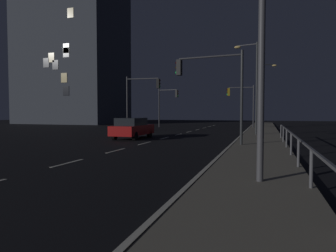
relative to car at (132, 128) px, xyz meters
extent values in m
plane|color=black|center=(2.14, -2.29, -0.82)|extent=(112.00, 112.00, 0.00)
cube|color=gray|center=(9.25, -2.29, -0.75)|extent=(2.98, 77.00, 0.14)
cube|color=silver|center=(2.14, -10.79, -0.82)|extent=(0.14, 2.00, 0.01)
cube|color=silver|center=(2.14, -6.79, -0.82)|extent=(0.14, 2.00, 0.01)
cube|color=silver|center=(2.14, -2.79, -0.82)|extent=(0.14, 2.00, 0.01)
cube|color=silver|center=(2.14, 1.21, -0.82)|extent=(0.14, 2.00, 0.01)
cube|color=silver|center=(2.14, 5.21, -0.82)|extent=(0.14, 2.00, 0.01)
cube|color=silver|center=(2.14, 9.21, -0.82)|extent=(0.14, 2.00, 0.01)
cube|color=silver|center=(2.14, 13.21, -0.82)|extent=(0.14, 2.00, 0.01)
cube|color=silver|center=(2.14, 17.21, -0.82)|extent=(0.14, 2.00, 0.01)
cube|color=silver|center=(2.14, 21.21, -0.82)|extent=(0.14, 2.00, 0.01)
cube|color=silver|center=(2.14, 25.21, -0.82)|extent=(0.14, 2.00, 0.01)
cube|color=silver|center=(7.51, 2.71, -0.82)|extent=(0.14, 53.00, 0.01)
cube|color=#B71414|center=(0.00, 0.07, -0.15)|extent=(1.82, 4.40, 0.70)
cube|color=#1E2328|center=(0.00, -0.18, 0.47)|extent=(1.60, 2.46, 0.55)
cylinder|color=black|center=(-0.80, 1.47, -0.50)|extent=(0.22, 0.64, 0.64)
cylinder|color=black|center=(0.80, 1.47, -0.50)|extent=(0.22, 0.64, 0.64)
cylinder|color=black|center=(-0.80, -1.34, -0.50)|extent=(0.22, 0.64, 0.64)
cylinder|color=black|center=(0.80, -1.34, -0.50)|extent=(0.22, 0.64, 0.64)
cylinder|color=#38383D|center=(8.12, 17.29, 1.87)|extent=(0.16, 0.16, 5.11)
cylinder|color=#4C4C51|center=(6.65, 17.16, 4.18)|extent=(2.95, 0.36, 0.11)
cube|color=olive|center=(5.18, 17.04, 3.65)|extent=(0.31, 0.36, 0.95)
sphere|color=black|center=(5.03, 17.02, 3.95)|extent=(0.20, 0.20, 0.20)
sphere|color=black|center=(5.03, 17.02, 3.65)|extent=(0.20, 0.20, 0.20)
sphere|color=#19D84C|center=(5.03, 17.02, 3.35)|extent=(0.20, 0.20, 0.20)
cylinder|color=#38383D|center=(-3.93, 17.17, 1.75)|extent=(0.16, 0.16, 5.15)
cylinder|color=#4C4C51|center=(-2.68, 17.03, 4.08)|extent=(2.51, 0.38, 0.11)
cube|color=black|center=(-1.43, 16.90, 3.55)|extent=(0.32, 0.37, 0.95)
sphere|color=black|center=(-1.28, 16.88, 3.85)|extent=(0.20, 0.20, 0.20)
sphere|color=black|center=(-1.28, 16.88, 3.55)|extent=(0.20, 0.20, 0.20)
sphere|color=#19D84C|center=(-1.28, 16.88, 3.25)|extent=(0.20, 0.20, 0.20)
cylinder|color=#2D3033|center=(8.21, -3.08, 2.01)|extent=(0.16, 0.16, 5.38)
cylinder|color=#38383D|center=(6.31, -2.91, 4.44)|extent=(3.80, 0.46, 0.11)
cube|color=black|center=(4.42, -2.73, 3.92)|extent=(0.31, 0.36, 0.95)
sphere|color=black|center=(4.26, -2.72, 4.22)|extent=(0.20, 0.20, 0.20)
sphere|color=black|center=(4.26, -2.72, 3.92)|extent=(0.20, 0.20, 0.20)
sphere|color=#19D84C|center=(4.26, -2.72, 3.62)|extent=(0.20, 0.20, 0.20)
cylinder|color=#38383D|center=(-3.94, 7.42, 1.98)|extent=(0.16, 0.16, 5.60)
cylinder|color=#4C4C51|center=(-2.30, 7.50, 4.53)|extent=(3.29, 0.28, 0.11)
cube|color=black|center=(-0.66, 7.59, 4.01)|extent=(0.30, 0.35, 0.95)
sphere|color=black|center=(-0.50, 7.60, 4.31)|extent=(0.20, 0.20, 0.20)
sphere|color=black|center=(-0.50, 7.60, 4.01)|extent=(0.20, 0.20, 0.20)
sphere|color=#19D84C|center=(-0.50, 7.60, 3.71)|extent=(0.20, 0.20, 0.20)
cylinder|color=#4C4C51|center=(9.38, -12.35, 3.35)|extent=(0.18, 0.18, 8.06)
cylinder|color=#2D3033|center=(8.78, 5.65, 3.16)|extent=(0.18, 0.18, 7.68)
cylinder|color=#4C4C51|center=(7.97, 5.84, 6.85)|extent=(1.65, 0.46, 0.10)
ellipsoid|color=#F9D172|center=(7.15, 6.02, 6.75)|extent=(0.56, 0.36, 0.24)
cylinder|color=#4C4C51|center=(8.45, 17.48, 3.19)|extent=(0.18, 0.18, 7.75)
cylinder|color=#2D3033|center=(9.46, 17.88, 6.92)|extent=(2.05, 0.89, 0.10)
ellipsoid|color=#F9D172|center=(10.47, 18.28, 6.82)|extent=(0.56, 0.36, 0.24)
cylinder|color=#59595E|center=(10.59, -12.75, -0.21)|extent=(0.09, 0.09, 0.95)
cylinder|color=#59595E|center=(10.59, -9.73, -0.21)|extent=(0.09, 0.09, 0.95)
cylinder|color=#59595E|center=(10.59, -6.72, -0.21)|extent=(0.09, 0.09, 0.95)
cylinder|color=#59595E|center=(10.59, -3.70, -0.21)|extent=(0.09, 0.09, 0.95)
cylinder|color=#59595E|center=(10.59, -0.69, -0.21)|extent=(0.09, 0.09, 0.95)
cylinder|color=#59595E|center=(10.59, 2.33, -0.21)|extent=(0.09, 0.09, 0.95)
cube|color=slate|center=(10.59, -9.73, 0.27)|extent=(0.06, 24.12, 0.06)
cube|color=#3D424C|center=(-23.48, 26.22, 12.00)|extent=(17.03, 12.33, 25.64)
cube|color=black|center=(-22.48, 20.02, 8.71)|extent=(1.10, 0.06, 1.50)
cube|color=#EACC7A|center=(-19.53, 20.02, 16.58)|extent=(1.10, 0.06, 1.50)
cube|color=black|center=(-20.55, 20.02, 4.53)|extent=(1.10, 0.06, 1.50)
cube|color=black|center=(-20.43, 20.02, 10.55)|extent=(1.10, 0.06, 1.50)
cube|color=black|center=(-20.40, 20.02, 11.18)|extent=(1.10, 0.06, 1.50)
cube|color=#EACC7A|center=(-23.22, 20.02, 9.90)|extent=(1.10, 0.06, 1.50)
cube|color=#EACC7A|center=(-20.88, 20.02, 6.60)|extent=(1.10, 0.06, 1.50)
cube|color=black|center=(-24.24, 20.02, 9.12)|extent=(1.10, 0.06, 1.50)
camera|label=1|loc=(9.49, -20.83, 1.18)|focal=32.44mm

